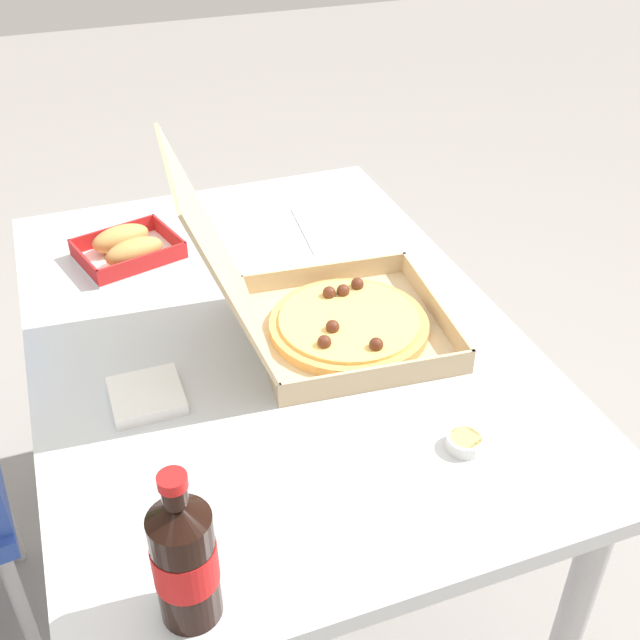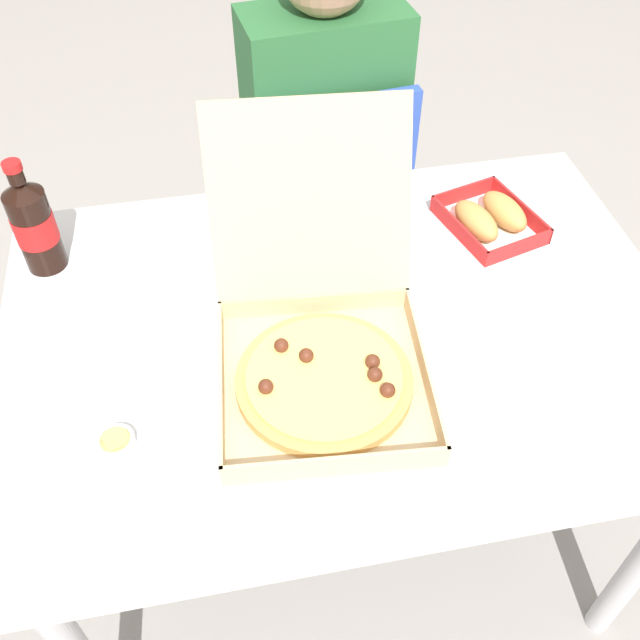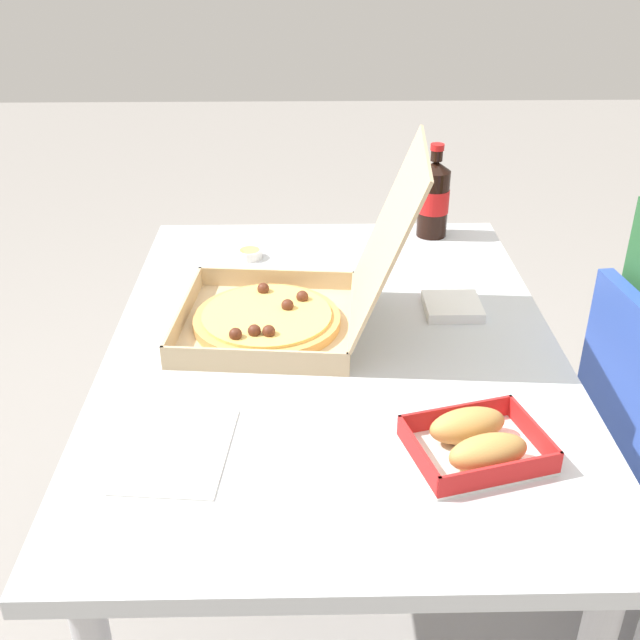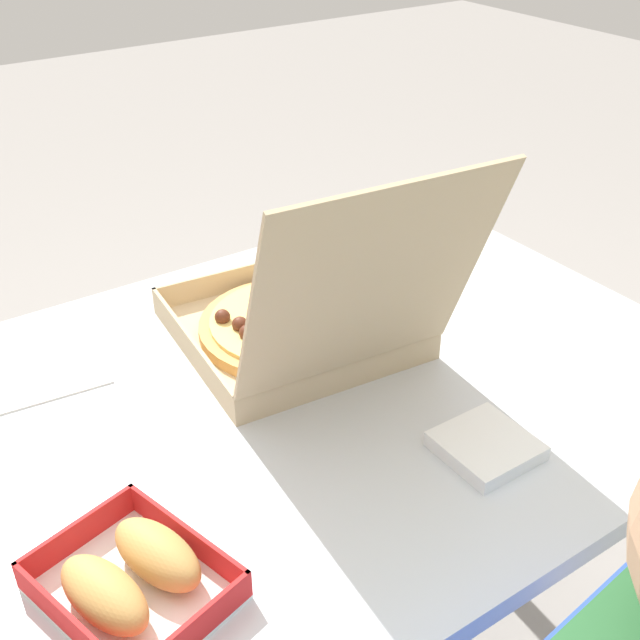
# 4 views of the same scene
# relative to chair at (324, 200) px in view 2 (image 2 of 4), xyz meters

# --- Properties ---
(ground_plane) EXTENTS (10.00, 10.00, 0.00)m
(ground_plane) POSITION_rel_chair_xyz_m (-0.09, -0.65, -0.48)
(ground_plane) COLOR gray
(dining_table) EXTENTS (1.17, 0.83, 0.72)m
(dining_table) POSITION_rel_chair_xyz_m (-0.09, -0.65, 0.16)
(dining_table) COLOR silver
(dining_table) RESTS_ON ground_plane
(chair) EXTENTS (0.44, 0.44, 0.83)m
(chair) POSITION_rel_chair_xyz_m (0.00, 0.00, 0.00)
(chair) COLOR #2D4CAD
(chair) RESTS_ON ground_plane
(diner_person) EXTENTS (0.38, 0.43, 1.15)m
(diner_person) POSITION_rel_chair_xyz_m (-0.01, 0.06, 0.21)
(diner_person) COLOR #333847
(diner_person) RESTS_ON ground_plane
(pizza_box_open) EXTENTS (0.36, 0.47, 0.35)m
(pizza_box_open) POSITION_rel_chair_xyz_m (-0.15, -0.73, 0.29)
(pizza_box_open) COLOR tan
(pizza_box_open) RESTS_ON dining_table
(bread_side_box) EXTENTS (0.20, 0.22, 0.06)m
(bread_side_box) POSITION_rel_chair_xyz_m (0.24, -0.45, 0.27)
(bread_side_box) COLOR white
(bread_side_box) RESTS_ON dining_table
(cola_bottle) EXTENTS (0.07, 0.07, 0.22)m
(cola_bottle) POSITION_rel_chair_xyz_m (-0.60, -0.40, 0.33)
(cola_bottle) COLOR black
(cola_bottle) RESTS_ON dining_table
(paper_menu) EXTENTS (0.22, 0.17, 0.00)m
(paper_menu) POSITION_rel_chair_xyz_m (0.22, -0.89, 0.24)
(paper_menu) COLOR white
(paper_menu) RESTS_ON dining_table
(napkin_pile) EXTENTS (0.11, 0.11, 0.02)m
(napkin_pile) POSITION_rel_chair_xyz_m (-0.21, -0.41, 0.25)
(napkin_pile) COLOR white
(napkin_pile) RESTS_ON dining_table
(dipping_sauce_cup) EXTENTS (0.06, 0.06, 0.02)m
(dipping_sauce_cup) POSITION_rel_chair_xyz_m (-0.47, -0.83, 0.25)
(dipping_sauce_cup) COLOR white
(dipping_sauce_cup) RESTS_ON dining_table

